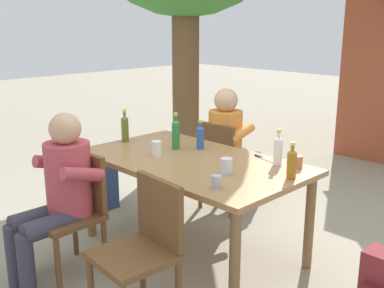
% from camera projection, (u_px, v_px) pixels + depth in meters
% --- Properties ---
extents(ground_plane, '(24.00, 24.00, 0.00)m').
position_uv_depth(ground_plane, '(192.00, 250.00, 3.73)').
color(ground_plane, gray).
extents(dining_table, '(1.74, 1.00, 0.76)m').
position_uv_depth(dining_table, '(192.00, 170.00, 3.56)').
color(dining_table, '#A37547').
rests_on(dining_table, ground_plane).
extents(chair_near_left, '(0.46, 0.46, 0.87)m').
position_uv_depth(chair_near_left, '(74.00, 207.00, 3.33)').
color(chair_near_left, brown).
rests_on(chair_near_left, ground_plane).
extents(chair_far_left, '(0.47, 0.47, 0.87)m').
position_uv_depth(chair_far_left, '(223.00, 161.00, 4.41)').
color(chair_far_left, brown).
rests_on(chair_far_left, ground_plane).
extents(chair_near_right, '(0.47, 0.47, 0.87)m').
position_uv_depth(chair_near_right, '(144.00, 243.00, 2.79)').
color(chair_near_right, brown).
rests_on(chair_near_right, ground_plane).
extents(person_in_white_shirt, '(0.47, 0.62, 1.18)m').
position_uv_depth(person_in_white_shirt, '(59.00, 189.00, 3.21)').
color(person_in_white_shirt, '#B7424C').
rests_on(person_in_white_shirt, ground_plane).
extents(person_in_plaid_shirt, '(0.47, 0.62, 1.18)m').
position_uv_depth(person_in_plaid_shirt, '(231.00, 142.00, 4.45)').
color(person_in_plaid_shirt, orange).
rests_on(person_in_plaid_shirt, ground_plane).
extents(bottle_green, '(0.06, 0.06, 0.30)m').
position_uv_depth(bottle_green, '(176.00, 133.00, 3.79)').
color(bottle_green, '#287A38').
rests_on(bottle_green, dining_table).
extents(bottle_amber, '(0.06, 0.06, 0.25)m').
position_uv_depth(bottle_amber, '(292.00, 163.00, 3.07)').
color(bottle_amber, '#996019').
rests_on(bottle_amber, dining_table).
extents(bottle_olive, '(0.06, 0.06, 0.28)m').
position_uv_depth(bottle_olive, '(125.00, 128.00, 4.02)').
color(bottle_olive, '#566623').
rests_on(bottle_olive, dining_table).
extents(bottle_clear, '(0.06, 0.06, 0.27)m').
position_uv_depth(bottle_clear, '(278.00, 150.00, 3.37)').
color(bottle_clear, white).
rests_on(bottle_clear, dining_table).
extents(bottle_blue, '(0.06, 0.06, 0.24)m').
position_uv_depth(bottle_blue, '(200.00, 137.00, 3.80)').
color(bottle_blue, '#2D56A3').
rests_on(bottle_blue, dining_table).
extents(cup_white, '(0.07, 0.07, 0.12)m').
position_uv_depth(cup_white, '(157.00, 148.00, 3.61)').
color(cup_white, white).
rests_on(cup_white, dining_table).
extents(cup_steel, '(0.07, 0.07, 0.08)m').
position_uv_depth(cup_steel, '(216.00, 182.00, 2.92)').
color(cup_steel, '#B2B7BC').
rests_on(cup_steel, dining_table).
extents(cup_glass, '(0.08, 0.08, 0.11)m').
position_uv_depth(cup_glass, '(226.00, 166.00, 3.19)').
color(cup_glass, silver).
rests_on(cup_glass, dining_table).
extents(cup_terracotta, '(0.08, 0.08, 0.09)m').
position_uv_depth(cup_terracotta, '(297.00, 162.00, 3.32)').
color(cup_terracotta, '#BC6B47').
rests_on(cup_terracotta, dining_table).
extents(table_knife, '(0.24, 0.08, 0.01)m').
position_uv_depth(table_knife, '(263.00, 158.00, 3.55)').
color(table_knife, silver).
rests_on(table_knife, dining_table).
extents(backpack_by_far_side, '(0.32, 0.21, 0.47)m').
position_uv_depth(backpack_by_far_side, '(102.00, 184.00, 4.58)').
color(backpack_by_far_side, '#2D4784').
rests_on(backpack_by_far_side, ground_plane).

